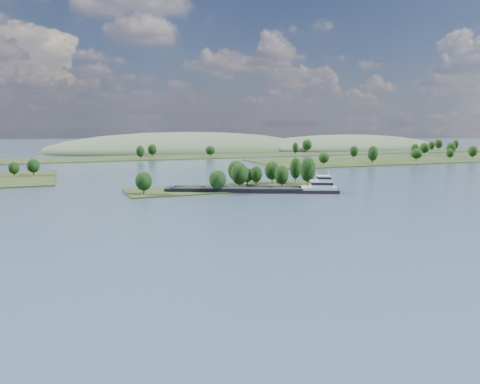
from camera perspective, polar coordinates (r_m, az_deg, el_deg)
name	(u,v)px	position (r m, az deg, el deg)	size (l,w,h in m)	color
ground	(286,210)	(173.32, 5.59, -2.17)	(1800.00, 1800.00, 0.00)	#324257
tree_island	(243,180)	(228.46, 0.42, 1.53)	(100.00, 32.47, 15.95)	#243316
right_bank	(428,158)	(454.37, 21.89, 3.90)	(320.00, 90.00, 15.43)	#243316
back_shoreline	(160,157)	(441.70, -9.75, 4.23)	(900.00, 60.00, 15.10)	#243316
hill_east	(346,149)	(605.44, 12.83, 5.15)	(260.00, 140.00, 36.00)	#43553A
hill_west	(186,151)	(550.39, -6.66, 5.01)	(320.00, 160.00, 44.00)	#43553A
cargo_barge	(264,189)	(216.39, 2.95, 0.33)	(76.94, 40.42, 10.80)	black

